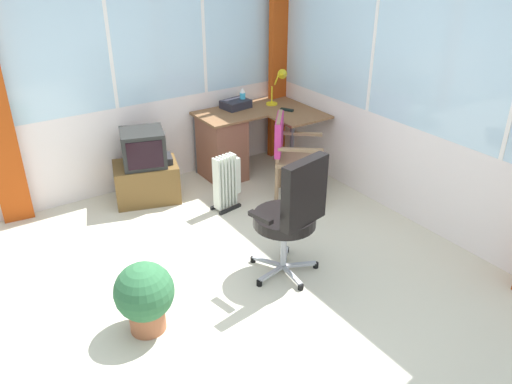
# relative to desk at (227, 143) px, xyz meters

# --- Properties ---
(ground) EXTENTS (5.10, 5.40, 0.06)m
(ground) POSITION_rel_desk_xyz_m (-1.08, -1.87, -0.43)
(ground) COLOR beige
(north_window_panel) EXTENTS (4.10, 0.07, 2.54)m
(north_window_panel) POSITION_rel_desk_xyz_m (-1.08, 0.36, 0.87)
(north_window_panel) COLOR silver
(north_window_panel) RESTS_ON ground
(east_window_panel) EXTENTS (0.07, 4.40, 2.54)m
(east_window_panel) POSITION_rel_desk_xyz_m (0.99, -1.87, 0.87)
(east_window_panel) COLOR silver
(east_window_panel) RESTS_ON ground
(curtain_corner) EXTENTS (0.28, 0.11, 2.44)m
(curtain_corner) POSITION_rel_desk_xyz_m (0.86, 0.23, 0.82)
(curtain_corner) COLOR #B24112
(curtain_corner) RESTS_ON ground
(desk) EXTENTS (1.24, 1.00, 0.73)m
(desk) POSITION_rel_desk_xyz_m (0.00, 0.00, 0.00)
(desk) COLOR brown
(desk) RESTS_ON ground
(desk_lamp) EXTENTS (0.24, 0.21, 0.41)m
(desk_lamp) POSITION_rel_desk_xyz_m (0.70, -0.03, 0.60)
(desk_lamp) COLOR yellow
(desk_lamp) RESTS_ON desk
(tv_remote) EXTENTS (0.11, 0.15, 0.02)m
(tv_remote) POSITION_rel_desk_xyz_m (0.63, -0.26, 0.34)
(tv_remote) COLOR black
(tv_remote) RESTS_ON desk
(spray_bottle) EXTENTS (0.06, 0.06, 0.22)m
(spray_bottle) POSITION_rel_desk_xyz_m (0.31, 0.15, 0.44)
(spray_bottle) COLOR #3EB7E1
(spray_bottle) RESTS_ON desk
(paper_tray) EXTENTS (0.33, 0.27, 0.09)m
(paper_tray) POSITION_rel_desk_xyz_m (0.21, 0.15, 0.38)
(paper_tray) COLOR #24242E
(paper_tray) RESTS_ON desk
(wooden_armchair) EXTENTS (0.68, 0.68, 0.89)m
(wooden_armchair) POSITION_rel_desk_xyz_m (0.25, -0.80, 0.17)
(wooden_armchair) COLOR #8D6C4E
(wooden_armchair) RESTS_ON ground
(office_chair) EXTENTS (0.62, 0.57, 1.06)m
(office_chair) POSITION_rel_desk_xyz_m (-0.55, -1.92, 0.21)
(office_chair) COLOR #B7B7BF
(office_chair) RESTS_ON ground
(tv_on_stand) EXTENTS (0.74, 0.61, 0.76)m
(tv_on_stand) POSITION_rel_desk_xyz_m (-0.99, -0.04, -0.06)
(tv_on_stand) COLOR brown
(tv_on_stand) RESTS_ON ground
(space_heater) EXTENTS (0.32, 0.21, 0.57)m
(space_heater) POSITION_rel_desk_xyz_m (-0.39, -0.65, -0.11)
(space_heater) COLOR silver
(space_heater) RESTS_ON ground
(potted_plant) EXTENTS (0.42, 0.42, 0.53)m
(potted_plant) POSITION_rel_desk_xyz_m (-1.77, -1.86, -0.10)
(potted_plant) COLOR #A15A3A
(potted_plant) RESTS_ON ground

